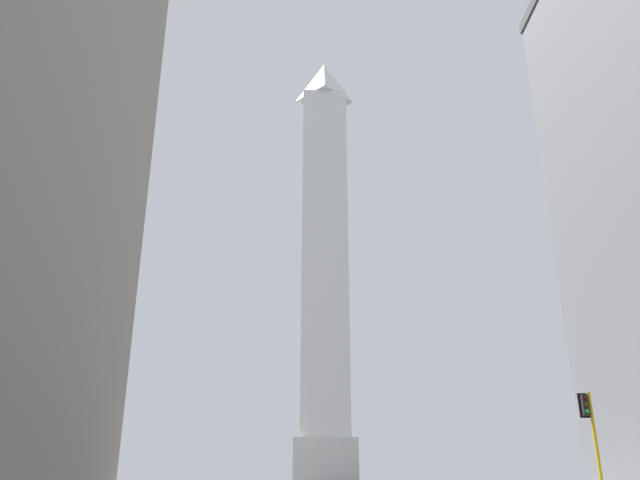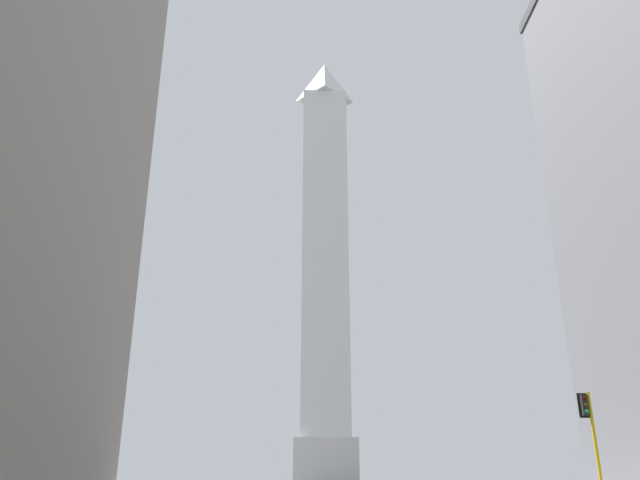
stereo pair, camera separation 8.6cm
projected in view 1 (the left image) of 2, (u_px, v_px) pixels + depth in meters
obelisk at (325, 259)px, 101.46m from camera, size 9.20×9.20×72.77m
traffic_light_mid_right at (592, 430)px, 33.46m from camera, size 0.77×0.50×5.84m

